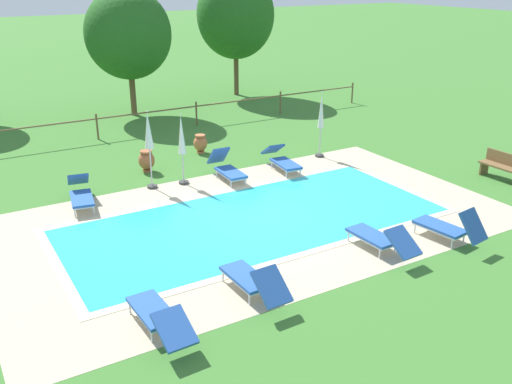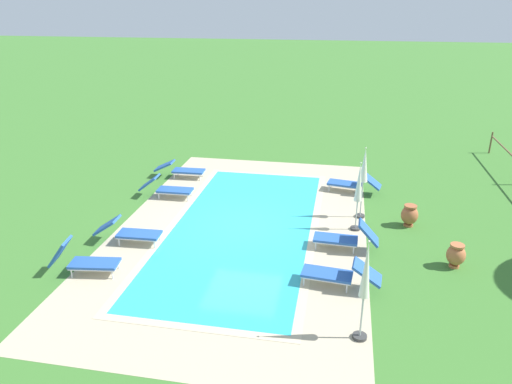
% 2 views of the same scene
% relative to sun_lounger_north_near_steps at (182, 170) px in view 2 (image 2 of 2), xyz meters
% --- Properties ---
extents(ground_plane, '(160.00, 160.00, 0.00)m').
position_rel_sun_lounger_north_near_steps_xyz_m(ground_plane, '(4.16, 3.49, -0.35)').
color(ground_plane, '#3D752D').
extents(pool_deck_paving, '(13.84, 7.94, 0.01)m').
position_rel_sun_lounger_north_near_steps_xyz_m(pool_deck_paving, '(4.16, 3.49, -0.35)').
color(pool_deck_paving, '#BCAD8E').
rests_on(pool_deck_paving, ground).
extents(swimming_pool_water, '(10.30, 4.40, 0.01)m').
position_rel_sun_lounger_north_near_steps_xyz_m(swimming_pool_water, '(4.16, 3.49, -0.35)').
color(swimming_pool_water, '#2DB7C6').
rests_on(swimming_pool_water, ground).
extents(pool_coping_rim, '(10.78, 4.88, 0.01)m').
position_rel_sun_lounger_north_near_steps_xyz_m(pool_coping_rim, '(4.16, 3.49, -0.34)').
color(pool_coping_rim, beige).
rests_on(pool_coping_rim, ground).
extents(sun_lounger_north_near_steps, '(0.67, 2.09, 0.71)m').
position_rel_sun_lounger_north_near_steps_xyz_m(sun_lounger_north_near_steps, '(0.00, 0.00, 0.00)').
color(sun_lounger_north_near_steps, '#2856A8').
rests_on(sun_lounger_north_near_steps, ground).
extents(sun_lounger_north_mid, '(0.66, 2.01, 0.85)m').
position_rel_sun_lounger_north_near_steps_xyz_m(sun_lounger_north_mid, '(2.18, 0.19, 0.02)').
color(sun_lounger_north_mid, '#2856A8').
rests_on(sun_lounger_north_mid, ground).
extents(sun_lounger_north_far, '(0.68, 1.92, 0.96)m').
position_rel_sun_lounger_north_near_steps_xyz_m(sun_lounger_north_far, '(5.05, 6.79, 0.04)').
color(sun_lounger_north_far, '#2856A8').
rests_on(sun_lounger_north_far, ground).
extents(sun_lounger_north_end, '(0.69, 2.04, 0.81)m').
position_rel_sun_lounger_north_near_steps_xyz_m(sun_lounger_north_end, '(5.84, 0.34, 0.02)').
color(sun_lounger_north_end, '#2856A8').
rests_on(sun_lounger_north_end, ground).
extents(sun_lounger_south_near_corner, '(0.93, 2.08, 0.82)m').
position_rel_sun_lounger_north_near_steps_xyz_m(sun_lounger_south_near_corner, '(0.36, 7.01, 0.02)').
color(sun_lounger_south_near_corner, '#2856A8').
rests_on(sun_lounger_south_near_corner, ground).
extents(sun_lounger_south_mid, '(0.84, 1.89, 1.01)m').
position_rel_sun_lounger_north_near_steps_xyz_m(sun_lounger_south_mid, '(7.71, -0.11, 0.05)').
color(sun_lounger_south_mid, '#2856A8').
rests_on(sun_lounger_south_mid, ground).
extents(sun_lounger_south_far, '(0.81, 2.08, 0.79)m').
position_rel_sun_lounger_north_near_steps_xyz_m(sun_lounger_south_far, '(7.09, 6.65, 0.01)').
color(sun_lounger_south_far, '#2856A8').
rests_on(sun_lounger_south_far, ground).
extents(patio_umbrella_closed_row_west, '(0.32, 0.32, 2.49)m').
position_rel_sun_lounger_north_near_steps_xyz_m(patio_umbrella_closed_row_west, '(2.64, 7.29, 1.34)').
color(patio_umbrella_closed_row_west, '#383838').
rests_on(patio_umbrella_closed_row_west, ground).
extents(patio_umbrella_closed_row_mid_west, '(0.32, 0.32, 2.42)m').
position_rel_sun_lounger_north_near_steps_xyz_m(patio_umbrella_closed_row_mid_west, '(9.10, 7.18, 1.18)').
color(patio_umbrella_closed_row_mid_west, '#383838').
rests_on(patio_umbrella_closed_row_mid_west, ground).
extents(patio_umbrella_closed_row_centre, '(0.32, 0.32, 2.30)m').
position_rel_sun_lounger_north_near_steps_xyz_m(patio_umbrella_closed_row_centre, '(3.64, 7.12, 1.11)').
color(patio_umbrella_closed_row_centre, '#383838').
rests_on(patio_umbrella_closed_row_centre, ground).
extents(terracotta_urn_near_fence, '(0.51, 0.51, 0.70)m').
position_rel_sun_lounger_north_near_steps_xyz_m(terracotta_urn_near_fence, '(5.52, 9.82, 0.03)').
color(terracotta_urn_near_fence, '#B7663D').
rests_on(terracotta_urn_near_fence, ground).
extents(terracotta_urn_by_tree, '(0.55, 0.55, 0.74)m').
position_rel_sun_lounger_north_near_steps_xyz_m(terracotta_urn_by_tree, '(3.05, 8.84, 0.04)').
color(terracotta_urn_by_tree, '#A85B38').
rests_on(terracotta_urn_by_tree, ground).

